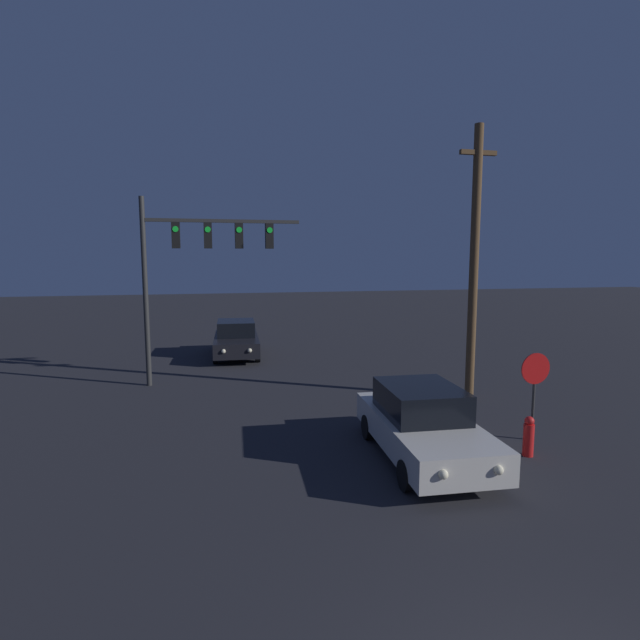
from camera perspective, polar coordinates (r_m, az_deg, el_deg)
The scene contains 6 objects.
car_near at distance 11.69m, azimuth 11.65°, elevation -11.50°, with size 2.19×4.74×1.62m.
car_far at distance 23.08m, azimuth -9.55°, elevation -2.16°, with size 2.19×4.74×1.62m.
traffic_signal_mast at distance 18.16m, azimuth -14.10°, elevation 7.27°, with size 5.50×0.30×6.56m.
stop_sign at distance 13.37m, azimuth 23.34°, elevation -6.23°, with size 0.77×0.07×2.20m.
utility_pole at distance 16.46m, azimuth 17.20°, elevation 6.43°, with size 1.20×0.28×8.53m.
fire_hydrant at distance 12.60m, azimuth 22.73°, elevation -12.17°, with size 0.24×0.24×0.93m.
Camera 1 is at (-3.25, -3.13, 4.52)m, focal length 28.00 mm.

